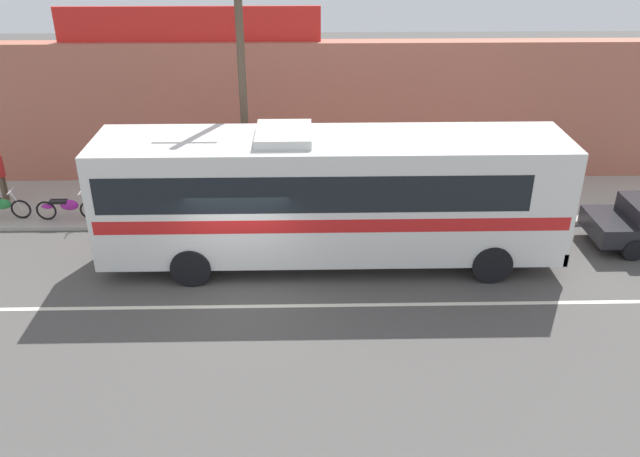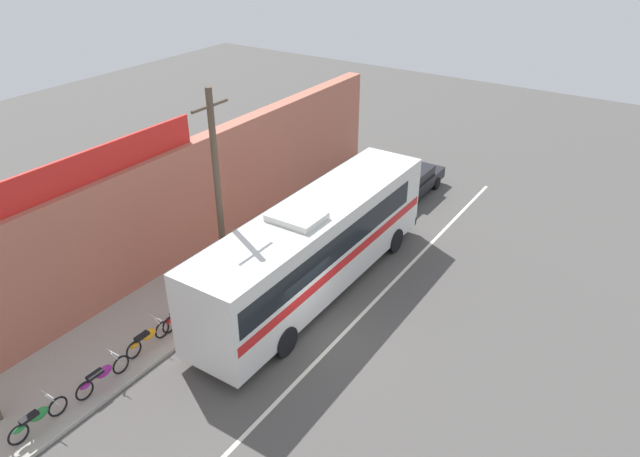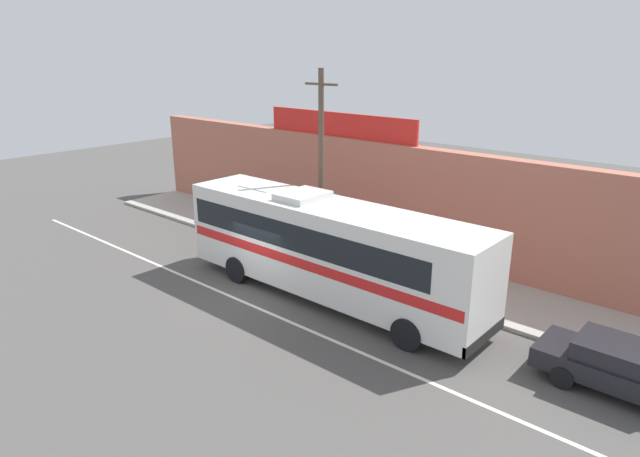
{
  "view_description": "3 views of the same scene",
  "coord_description": "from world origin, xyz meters",
  "px_view_note": "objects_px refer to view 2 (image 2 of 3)",
  "views": [
    {
      "loc": [
        1.72,
        -14.35,
        9.07
      ],
      "look_at": [
        2.05,
        0.98,
        1.23
      ],
      "focal_mm": 36.87,
      "sensor_mm": 36.0,
      "label": 1
    },
    {
      "loc": [
        -12.95,
        -8.8,
        12.88
      ],
      "look_at": [
        4.03,
        2.41,
        1.57
      ],
      "focal_mm": 32.73,
      "sensor_mm": 36.0,
      "label": 2
    },
    {
      "loc": [
        14.25,
        -12.61,
        8.69
      ],
      "look_at": [
        1.04,
        2.52,
        2.14
      ],
      "focal_mm": 31.0,
      "sensor_mm": 36.0,
      "label": 3
    }
  ],
  "objects_px": {
    "motorcycle_red": "(102,375)",
    "parked_car": "(411,181)",
    "motorcycle_purple": "(147,337)",
    "motorcycle_black": "(182,313)",
    "intercity_bus": "(315,243)",
    "utility_pole": "(219,198)",
    "motorcycle_green": "(37,418)"
  },
  "relations": [
    {
      "from": "motorcycle_purple",
      "to": "motorcycle_red",
      "type": "relative_size",
      "value": 0.94
    },
    {
      "from": "intercity_bus",
      "to": "utility_pole",
      "type": "height_order",
      "value": "utility_pole"
    },
    {
      "from": "motorcycle_red",
      "to": "parked_car",
      "type": "bearing_deg",
      "value": -5.69
    },
    {
      "from": "intercity_bus",
      "to": "motorcycle_purple",
      "type": "height_order",
      "value": "intercity_bus"
    },
    {
      "from": "parked_car",
      "to": "motorcycle_red",
      "type": "bearing_deg",
      "value": 174.31
    },
    {
      "from": "motorcycle_black",
      "to": "intercity_bus",
      "type": "bearing_deg",
      "value": -30.92
    },
    {
      "from": "utility_pole",
      "to": "motorcycle_purple",
      "type": "xyz_separation_m",
      "value": [
        -3.61,
        0.26,
        -3.64
      ]
    },
    {
      "from": "motorcycle_green",
      "to": "motorcycle_black",
      "type": "bearing_deg",
      "value": 0.84
    },
    {
      "from": "motorcycle_red",
      "to": "utility_pole",
      "type": "bearing_deg",
      "value": -0.57
    },
    {
      "from": "intercity_bus",
      "to": "motorcycle_black",
      "type": "bearing_deg",
      "value": 149.08
    },
    {
      "from": "intercity_bus",
      "to": "motorcycle_green",
      "type": "distance_m",
      "value": 10.39
    },
    {
      "from": "intercity_bus",
      "to": "utility_pole",
      "type": "distance_m",
      "value": 3.95
    },
    {
      "from": "motorcycle_red",
      "to": "motorcycle_purple",
      "type": "bearing_deg",
      "value": 5.9
    },
    {
      "from": "parked_car",
      "to": "motorcycle_purple",
      "type": "relative_size",
      "value": 2.42
    },
    {
      "from": "utility_pole",
      "to": "motorcycle_purple",
      "type": "relative_size",
      "value": 4.29
    },
    {
      "from": "parked_car",
      "to": "utility_pole",
      "type": "relative_size",
      "value": 0.56
    },
    {
      "from": "intercity_bus",
      "to": "motorcycle_purple",
      "type": "distance_m",
      "value": 6.66
    },
    {
      "from": "utility_pole",
      "to": "motorcycle_red",
      "type": "relative_size",
      "value": 4.04
    },
    {
      "from": "intercity_bus",
      "to": "motorcycle_red",
      "type": "relative_size",
      "value": 6.25
    },
    {
      "from": "parked_car",
      "to": "motorcycle_green",
      "type": "height_order",
      "value": "parked_car"
    },
    {
      "from": "utility_pole",
      "to": "motorcycle_green",
      "type": "distance_m",
      "value": 8.46
    },
    {
      "from": "motorcycle_purple",
      "to": "motorcycle_black",
      "type": "distance_m",
      "value": 1.54
    },
    {
      "from": "motorcycle_purple",
      "to": "motorcycle_red",
      "type": "distance_m",
      "value": 1.97
    },
    {
      "from": "parked_car",
      "to": "motorcycle_red",
      "type": "height_order",
      "value": "parked_car"
    },
    {
      "from": "intercity_bus",
      "to": "parked_car",
      "type": "xyz_separation_m",
      "value": [
        9.7,
        0.68,
        -1.33
      ]
    },
    {
      "from": "motorcycle_green",
      "to": "motorcycle_red",
      "type": "distance_m",
      "value": 2.07
    },
    {
      "from": "motorcycle_black",
      "to": "motorcycle_red",
      "type": "xyz_separation_m",
      "value": [
        -3.5,
        -0.2,
        0.0
      ]
    },
    {
      "from": "intercity_bus",
      "to": "motorcycle_red",
      "type": "height_order",
      "value": "intercity_bus"
    },
    {
      "from": "parked_car",
      "to": "motorcycle_purple",
      "type": "distance_m",
      "value": 15.75
    },
    {
      "from": "motorcycle_purple",
      "to": "parked_car",
      "type": "bearing_deg",
      "value": -7.13
    },
    {
      "from": "motorcycle_green",
      "to": "motorcycle_red",
      "type": "bearing_deg",
      "value": -3.21
    },
    {
      "from": "motorcycle_black",
      "to": "motorcycle_purple",
      "type": "bearing_deg",
      "value": 179.84
    }
  ]
}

